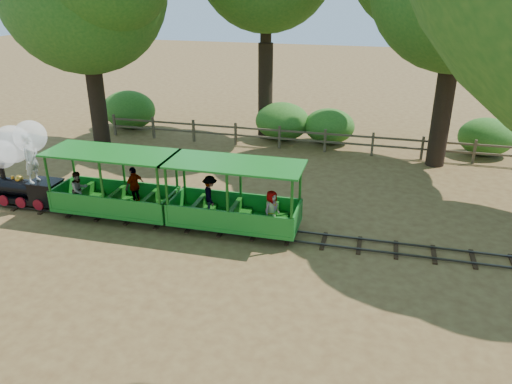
% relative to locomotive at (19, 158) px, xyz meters
% --- Properties ---
extents(ground, '(90.00, 90.00, 0.00)m').
position_rel_locomotive_xyz_m(ground, '(7.82, -0.06, -1.65)').
color(ground, olive).
rests_on(ground, ground).
extents(track, '(22.00, 1.00, 0.10)m').
position_rel_locomotive_xyz_m(track, '(7.82, -0.06, -1.59)').
color(track, '#3F3D3A').
rests_on(track, ground).
extents(locomotive, '(2.56, 1.20, 2.94)m').
position_rel_locomotive_xyz_m(locomotive, '(0.00, 0.00, 0.00)').
color(locomotive, black).
rests_on(locomotive, ground).
extents(carriage_front, '(3.95, 1.61, 2.05)m').
position_rel_locomotive_xyz_m(carriage_front, '(3.26, -0.08, -0.83)').
color(carriage_front, '#1A7B22').
rests_on(carriage_front, track).
extents(carriage_rear, '(3.95, 1.61, 2.05)m').
position_rel_locomotive_xyz_m(carriage_rear, '(7.14, -0.04, -0.83)').
color(carriage_rear, '#1A7B22').
rests_on(carriage_rear, track).
extents(fence, '(18.10, 0.10, 1.00)m').
position_rel_locomotive_xyz_m(fence, '(7.82, 7.94, -1.08)').
color(fence, brown).
rests_on(fence, ground).
extents(shrub_west, '(2.68, 2.06, 1.86)m').
position_rel_locomotive_xyz_m(shrub_west, '(-1.06, 9.24, -0.73)').
color(shrub_west, '#2D6B1E').
rests_on(shrub_west, ground).
extents(shrub_mid_w, '(2.50, 1.92, 1.73)m').
position_rel_locomotive_xyz_m(shrub_mid_w, '(6.67, 9.24, -0.79)').
color(shrub_mid_w, '#2D6B1E').
rests_on(shrub_mid_w, ground).
extents(shrub_mid_e, '(2.27, 1.75, 1.57)m').
position_rel_locomotive_xyz_m(shrub_mid_e, '(8.83, 9.24, -0.87)').
color(shrub_mid_e, '#2D6B1E').
rests_on(shrub_mid_e, ground).
extents(shrub_east, '(2.29, 1.76, 1.59)m').
position_rel_locomotive_xyz_m(shrub_east, '(15.41, 9.24, -0.86)').
color(shrub_east, '#2D6B1E').
rests_on(shrub_east, ground).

